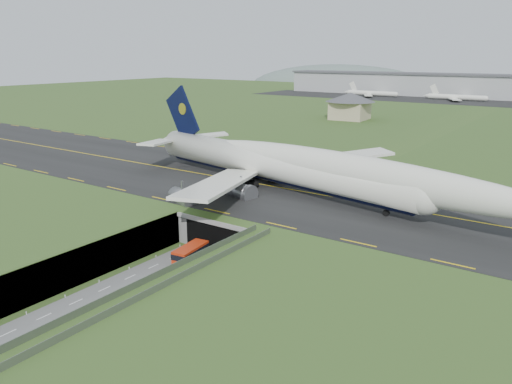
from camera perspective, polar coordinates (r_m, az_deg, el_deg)
The scene contains 10 objects.
ground at distance 85.03m, azimuth -8.51°, elevation -8.40°, with size 900.00×900.00×0.00m, color #335220.
airfield_deck at distance 83.87m, azimuth -8.59°, elevation -6.53°, with size 800.00×800.00×6.00m, color gray.
trench_road at distance 80.26m, azimuth -12.23°, elevation -10.03°, with size 12.00×75.00×0.20m, color slate.
taxiway at distance 107.83m, azimuth 3.42°, elevation 0.36°, with size 800.00×44.00×0.18m, color black.
tunnel_portal at distance 95.71m, azimuth -1.73°, elevation -3.32°, with size 17.00×22.30×6.00m.
guideway at distance 63.66m, azimuth -13.34°, elevation -11.94°, with size 3.00×53.00×7.05m.
jumbo_jet at distance 102.90m, azimuth 4.79°, elevation 2.82°, with size 100.80×62.98×21.20m.
shuttle_tram at distance 85.34m, azimuth -7.47°, elevation -7.06°, with size 3.67×7.62×3.00m.
service_building at distance 227.56m, azimuth 10.71°, elevation 9.89°, with size 23.19×23.19×11.84m.
cargo_terminal at distance 360.00m, azimuth 26.67°, elevation 10.67°, with size 320.00×67.00×15.60m.
Camera 1 is at (54.18, -55.89, 34.21)m, focal length 35.00 mm.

